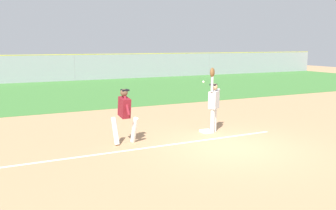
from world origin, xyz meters
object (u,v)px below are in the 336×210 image
at_px(runner, 124,112).
at_px(baseball, 203,82).
at_px(fielder, 214,101).
at_px(first_base, 206,131).
at_px(parked_car_blue, 144,68).
at_px(parked_car_green, 192,66).
at_px(parked_car_black, 79,70).
at_px(parked_car_silver, 13,72).

distance_m(runner, baseball, 3.03).
relative_size(fielder, baseball, 30.81).
distance_m(first_base, baseball, 1.76).
height_order(first_base, fielder, fielder).
distance_m(parked_car_blue, parked_car_green, 5.94).
distance_m(first_base, runner, 3.21).
bearing_deg(first_base, parked_car_black, 88.52).
xyz_separation_m(fielder, baseball, (-0.38, 0.08, 0.67)).
height_order(baseball, parked_car_silver, baseball).
distance_m(parked_car_black, parked_car_blue, 6.72).
bearing_deg(parked_car_silver, fielder, -75.33).
bearing_deg(parked_car_blue, runner, -119.15).
bearing_deg(parked_car_green, runner, -119.77).
relative_size(fielder, parked_car_blue, 0.50).
xyz_separation_m(fielder, parked_car_green, (12.99, 24.44, -0.45)).
bearing_deg(parked_car_black, first_base, -95.39).
height_order(first_base, parked_car_silver, parked_car_silver).
bearing_deg(parked_car_green, parked_car_blue, -170.25).
relative_size(first_base, fielder, 0.17).
distance_m(baseball, parked_car_blue, 24.91).
bearing_deg(fielder, parked_car_blue, -54.08).
xyz_separation_m(parked_car_blue, parked_car_green, (5.91, 0.61, 0.00)).
bearing_deg(parked_car_blue, parked_car_black, 176.99).
xyz_separation_m(baseball, parked_car_silver, (-4.82, 23.85, -1.11)).
bearing_deg(first_base, parked_car_blue, 72.87).
bearing_deg(parked_car_black, parked_car_blue, -1.24).
bearing_deg(fielder, parked_car_silver, -25.25).
bearing_deg(first_base, parked_car_silver, 101.76).
bearing_deg(fielder, baseball, 39.86).
distance_m(parked_car_silver, parked_car_black, 5.59).
xyz_separation_m(parked_car_silver, parked_car_blue, (12.29, -0.11, 0.00)).
bearing_deg(parked_car_black, parked_car_silver, 171.71).
xyz_separation_m(runner, parked_car_green, (16.29, 24.53, -0.32)).
relative_size(first_base, parked_car_blue, 0.08).
bearing_deg(parked_car_green, baseball, -114.96).
bearing_deg(parked_car_green, parked_car_black, -171.98).
height_order(runner, parked_car_silver, runner).
distance_m(fielder, parked_car_green, 27.68).
relative_size(first_base, runner, 0.22).
bearing_deg(parked_car_black, fielder, -94.82).
height_order(parked_car_black, parked_car_blue, same).
bearing_deg(runner, parked_car_silver, 92.27).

